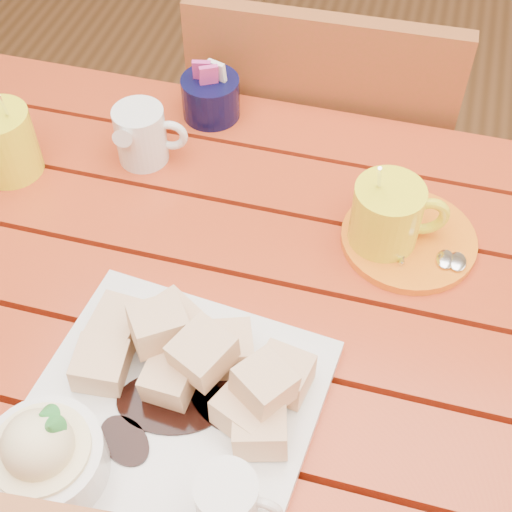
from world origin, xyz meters
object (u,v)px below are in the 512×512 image
(coffee_mug_right, at_px, (388,217))
(orange_saucer, at_px, (410,240))
(dessert_plate, at_px, (148,415))
(chair_far, at_px, (320,169))
(coffee_mug_left, at_px, (2,142))
(table, at_px, (227,359))

(coffee_mug_right, height_order, orange_saucer, coffee_mug_right)
(dessert_plate, relative_size, chair_far, 0.36)
(dessert_plate, distance_m, chair_far, 0.76)
(coffee_mug_left, relative_size, chair_far, 0.16)
(table, xyz_separation_m, chair_far, (0.02, 0.54, -0.15))
(coffee_mug_left, relative_size, coffee_mug_right, 1.01)
(coffee_mug_left, distance_m, coffee_mug_right, 0.52)
(coffee_mug_right, height_order, chair_far, coffee_mug_right)
(orange_saucer, height_order, chair_far, chair_far)
(table, height_order, orange_saucer, orange_saucer)
(coffee_mug_left, xyz_separation_m, orange_saucer, (0.55, 0.01, -0.04))
(table, height_order, coffee_mug_right, coffee_mug_right)
(orange_saucer, bearing_deg, coffee_mug_left, -179.23)
(table, height_order, chair_far, chair_far)
(chair_far, bearing_deg, dessert_plate, 84.18)
(dessert_plate, distance_m, coffee_mug_left, 0.46)
(coffee_mug_left, height_order, chair_far, coffee_mug_left)
(table, bearing_deg, dessert_plate, -99.83)
(dessert_plate, distance_m, coffee_mug_right, 0.37)
(dessert_plate, xyz_separation_m, coffee_mug_right, (0.19, 0.32, 0.01))
(table, distance_m, dessert_plate, 0.22)
(table, distance_m, coffee_mug_right, 0.27)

